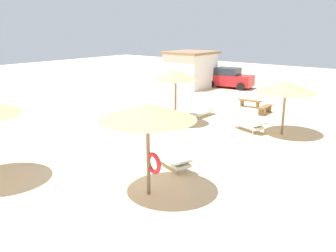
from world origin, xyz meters
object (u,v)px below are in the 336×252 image
beach_cabana (190,69)px  lounger_2 (203,111)px  parasol_0 (148,113)px  bench_1 (265,108)px  parasol_3 (286,87)px  lounger_3 (250,125)px  bench_0 (250,102)px  lounger_0 (174,161)px  parked_car (229,78)px  parasol_2 (176,75)px

beach_cabana → lounger_2: bearing=-50.1°
parasol_0 → bench_1: parasol_0 is taller
lounger_2 → parasol_3: bearing=-7.5°
lounger_3 → bench_0: (-2.63, 5.20, 0.04)m
parasol_0 → lounger_3: size_ratio=1.50×
bench_0 → lounger_0: bearing=-76.7°
parasol_0 → lounger_2: 11.01m
lounger_2 → beach_cabana: 10.53m
parked_car → bench_0: bearing=-50.1°
lounger_2 → lounger_3: 3.83m
parasol_3 → lounger_2: (-5.16, 0.68, -2.08)m
lounger_2 → beach_cabana: (-6.70, 8.03, 1.26)m
bench_1 → parked_car: (-6.66, 7.17, 0.48)m
parked_car → beach_cabana: size_ratio=1.06×
lounger_2 → lounger_3: bearing=-17.9°
parasol_2 → beach_cabana: 12.47m
parasol_2 → bench_0: (1.15, 6.52, -2.36)m
parasol_2 → parasol_3: (5.29, 1.83, -0.31)m
parasol_0 → parasol_3: (0.70, 9.11, -0.29)m
lounger_3 → parked_car: (-7.69, 11.25, 0.51)m
parasol_3 → beach_cabana: size_ratio=0.73×
lounger_0 → parked_car: (-7.83, 17.67, 0.51)m
lounger_0 → bench_1: 10.56m
bench_1 → parked_car: bearing=132.9°
lounger_3 → lounger_0: bearing=-88.8°
lounger_2 → beach_cabana: bearing=129.9°
parasol_0 → lounger_0: (-0.68, 2.19, -2.37)m
lounger_2 → bench_1: bearing=48.0°
bench_0 → bench_1: 1.95m
parasol_3 → parasol_2: bearing=-160.9°
parasol_0 → parasol_2: bearing=122.2°
parasol_0 → parked_car: parasol_0 is taller
parasol_0 → parasol_2: size_ratio=1.01×
parasol_2 → lounger_3: (3.77, 1.33, -2.40)m
parasol_0 → lounger_2: parasol_0 is taller
bench_0 → beach_cabana: beach_cabana is taller
parasol_2 → parasol_0: bearing=-57.8°
parasol_2 → beach_cabana: bearing=122.0°
parasol_2 → bench_1: size_ratio=1.98×
lounger_2 → lounger_3: lounger_2 is taller
lounger_3 → parasol_3: bearing=18.3°
parasol_3 → parked_car: parasol_3 is taller
parasol_2 → bench_0: bearing=80.0°
lounger_0 → lounger_3: lounger_3 is taller
parasol_2 → lounger_3: 4.66m
lounger_3 → bench_0: lounger_3 is taller
parasol_3 → bench_1: size_ratio=1.91×
lounger_3 → parked_car: size_ratio=0.48×
lounger_0 → lounger_3: bearing=91.2°
parked_car → beach_cabana: 3.43m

